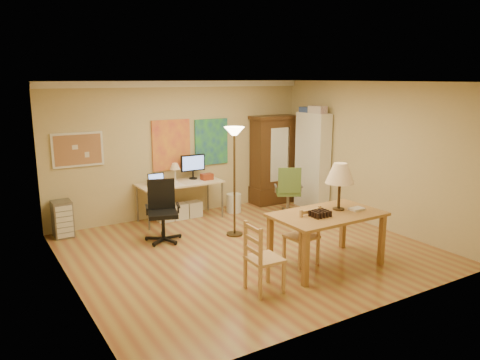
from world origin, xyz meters
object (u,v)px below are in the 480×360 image
office_chair_green (288,202)px  bookshelf (312,161)px  dining_table (332,202)px  office_chair_black (163,225)px  armoire (274,165)px  computer_desk (181,196)px

office_chair_green → bookshelf: 1.11m
dining_table → bookshelf: size_ratio=0.80×
office_chair_black → armoire: size_ratio=0.54×
armoire → office_chair_green: bearing=-108.8°
dining_table → armoire: 3.61m
office_chair_green → armoire: armoire is taller
bookshelf → dining_table: bearing=-124.6°
computer_desk → armoire: (2.30, 0.08, 0.39)m
dining_table → bookshelf: 3.14m
computer_desk → bookshelf: size_ratio=0.81×
computer_desk → armoire: armoire is taller
armoire → dining_table: bearing=-111.5°
office_chair_green → office_chair_black: bearing=-177.9°
office_chair_black → office_chair_green: (2.76, 0.10, -0.01)m
office_chair_black → bookshelf: (3.56, 0.33, 0.73)m
office_chair_black → bookshelf: 3.65m
computer_desk → bookshelf: (2.76, -0.69, 0.56)m
office_chair_green → computer_desk: bearing=154.9°
dining_table → office_chair_green: bearing=67.4°
armoire → office_chair_black: bearing=-160.5°
armoire → bookshelf: size_ratio=0.95×
bookshelf → armoire: bearing=120.7°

